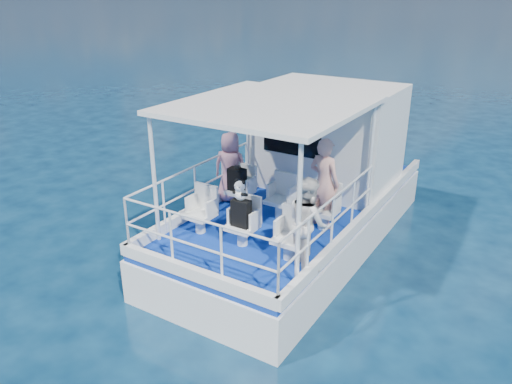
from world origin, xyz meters
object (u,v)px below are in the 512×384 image
passenger_port_fwd (230,167)px  backpack_center (241,213)px  passenger_stbd_aft (308,223)px  panda (240,190)px

passenger_port_fwd → backpack_center: passenger_port_fwd is taller
passenger_stbd_aft → panda: 1.25m
passenger_stbd_aft → backpack_center: (-1.20, -0.03, -0.12)m
passenger_port_fwd → backpack_center: (1.26, -1.54, -0.11)m
backpack_center → panda: size_ratio=1.35×
backpack_center → passenger_port_fwd: bearing=129.5°
passenger_stbd_aft → backpack_center: passenger_stbd_aft is taller
backpack_center → panda: panda is taller
passenger_stbd_aft → backpack_center: size_ratio=3.13×
passenger_port_fwd → panda: 2.00m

